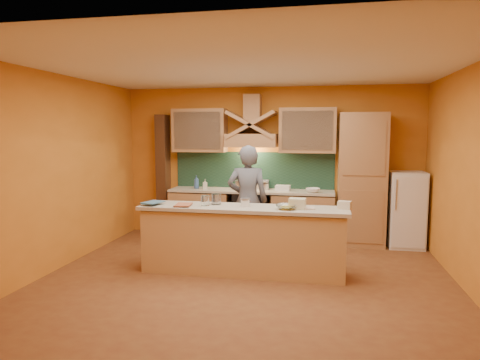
% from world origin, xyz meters
% --- Properties ---
extents(floor, '(5.50, 5.00, 0.01)m').
position_xyz_m(floor, '(0.00, 0.00, 0.00)').
color(floor, brown).
rests_on(floor, ground).
extents(ceiling, '(5.50, 5.00, 0.01)m').
position_xyz_m(ceiling, '(0.00, 0.00, 2.80)').
color(ceiling, white).
rests_on(ceiling, wall_back).
extents(wall_back, '(5.50, 0.02, 2.80)m').
position_xyz_m(wall_back, '(0.00, 2.50, 1.40)').
color(wall_back, orange).
rests_on(wall_back, floor).
extents(wall_front, '(5.50, 0.02, 2.80)m').
position_xyz_m(wall_front, '(0.00, -2.50, 1.40)').
color(wall_front, orange).
rests_on(wall_front, floor).
extents(wall_left, '(0.02, 5.00, 2.80)m').
position_xyz_m(wall_left, '(-2.75, 0.00, 1.40)').
color(wall_left, orange).
rests_on(wall_left, floor).
extents(wall_right, '(0.02, 5.00, 2.80)m').
position_xyz_m(wall_right, '(2.75, 0.00, 1.40)').
color(wall_right, orange).
rests_on(wall_right, floor).
extents(base_cabinet_left, '(1.10, 0.60, 0.86)m').
position_xyz_m(base_cabinet_left, '(-1.25, 2.20, 0.43)').
color(base_cabinet_left, '#B07D50').
rests_on(base_cabinet_left, floor).
extents(base_cabinet_right, '(1.10, 0.60, 0.86)m').
position_xyz_m(base_cabinet_right, '(0.65, 2.20, 0.43)').
color(base_cabinet_right, '#B07D50').
rests_on(base_cabinet_right, floor).
extents(counter_top, '(3.00, 0.62, 0.04)m').
position_xyz_m(counter_top, '(-0.30, 2.20, 0.90)').
color(counter_top, '#BBB29F').
rests_on(counter_top, base_cabinet_left).
extents(stove, '(0.60, 0.58, 0.90)m').
position_xyz_m(stove, '(-0.30, 2.20, 0.45)').
color(stove, black).
rests_on(stove, floor).
extents(backsplash, '(3.00, 0.03, 0.70)m').
position_xyz_m(backsplash, '(-0.30, 2.48, 1.25)').
color(backsplash, '#183629').
rests_on(backsplash, wall_back).
extents(range_hood, '(0.92, 0.50, 0.24)m').
position_xyz_m(range_hood, '(-0.30, 2.25, 1.82)').
color(range_hood, '#B07D50').
rests_on(range_hood, wall_back).
extents(hood_chimney, '(0.30, 0.30, 0.50)m').
position_xyz_m(hood_chimney, '(-0.30, 2.35, 2.40)').
color(hood_chimney, '#B07D50').
rests_on(hood_chimney, wall_back).
extents(upper_cabinet_left, '(1.00, 0.35, 0.80)m').
position_xyz_m(upper_cabinet_left, '(-1.30, 2.33, 2.00)').
color(upper_cabinet_left, '#B07D50').
rests_on(upper_cabinet_left, wall_back).
extents(upper_cabinet_right, '(1.00, 0.35, 0.80)m').
position_xyz_m(upper_cabinet_right, '(0.70, 2.33, 2.00)').
color(upper_cabinet_right, '#B07D50').
rests_on(upper_cabinet_right, wall_back).
extents(pantry_column, '(0.80, 0.60, 2.30)m').
position_xyz_m(pantry_column, '(1.65, 2.20, 1.15)').
color(pantry_column, '#B07D50').
rests_on(pantry_column, floor).
extents(fridge, '(0.58, 0.60, 1.30)m').
position_xyz_m(fridge, '(2.40, 2.20, 0.65)').
color(fridge, white).
rests_on(fridge, floor).
extents(trim_column_left, '(0.20, 0.30, 2.30)m').
position_xyz_m(trim_column_left, '(-2.05, 2.35, 1.15)').
color(trim_column_left, '#472816').
rests_on(trim_column_left, floor).
extents(island_body, '(2.80, 0.55, 0.88)m').
position_xyz_m(island_body, '(-0.10, 0.30, 0.44)').
color(island_body, tan).
rests_on(island_body, floor).
extents(island_top, '(2.90, 0.62, 0.05)m').
position_xyz_m(island_top, '(-0.10, 0.30, 0.92)').
color(island_top, '#BBB29F').
rests_on(island_top, island_body).
extents(person, '(0.69, 0.49, 1.77)m').
position_xyz_m(person, '(-0.18, 1.17, 0.88)').
color(person, slate).
rests_on(person, floor).
extents(pot_large, '(0.27, 0.27, 0.17)m').
position_xyz_m(pot_large, '(-0.49, 2.22, 0.98)').
color(pot_large, '#B3B3BA').
rests_on(pot_large, stove).
extents(pot_small, '(0.26, 0.26, 0.13)m').
position_xyz_m(pot_small, '(-0.09, 2.29, 0.97)').
color(pot_small, silver).
rests_on(pot_small, stove).
extents(soap_bottle_a, '(0.10, 0.10, 0.18)m').
position_xyz_m(soap_bottle_a, '(-1.16, 2.15, 1.01)').
color(soap_bottle_a, beige).
rests_on(soap_bottle_a, counter_top).
extents(soap_bottle_b, '(0.13, 0.13, 0.25)m').
position_xyz_m(soap_bottle_b, '(-1.33, 2.17, 1.04)').
color(soap_bottle_b, '#375B98').
rests_on(soap_bottle_b, counter_top).
extents(bowl_back, '(0.31, 0.31, 0.08)m').
position_xyz_m(bowl_back, '(0.82, 2.06, 0.96)').
color(bowl_back, white).
rests_on(bowl_back, counter_top).
extents(dish_rack, '(0.27, 0.22, 0.09)m').
position_xyz_m(dish_rack, '(0.28, 2.22, 0.97)').
color(dish_rack, white).
rests_on(dish_rack, counter_top).
extents(book_lower, '(0.25, 0.32, 0.03)m').
position_xyz_m(book_lower, '(-1.03, 0.18, 0.96)').
color(book_lower, '#A2553A').
rests_on(book_lower, island_top).
extents(book_upper, '(0.30, 0.35, 0.02)m').
position_xyz_m(book_upper, '(-1.48, 0.22, 0.98)').
color(book_upper, teal).
rests_on(book_upper, island_top).
extents(jar_large, '(0.14, 0.14, 0.15)m').
position_xyz_m(jar_large, '(-0.51, 0.41, 1.02)').
color(jar_large, silver).
rests_on(jar_large, island_top).
extents(jar_small, '(0.15, 0.15, 0.14)m').
position_xyz_m(jar_small, '(-0.63, 0.28, 1.02)').
color(jar_small, white).
rests_on(jar_small, island_top).
extents(kitchen_scale, '(0.13, 0.13, 0.09)m').
position_xyz_m(kitchen_scale, '(-0.07, 0.33, 0.99)').
color(kitchen_scale, white).
rests_on(kitchen_scale, island_top).
extents(mixing_bowl, '(0.31, 0.31, 0.07)m').
position_xyz_m(mixing_bowl, '(0.51, 0.20, 0.98)').
color(mixing_bowl, white).
rests_on(mixing_bowl, island_top).
extents(cloth, '(0.24, 0.20, 0.01)m').
position_xyz_m(cloth, '(0.78, 0.30, 0.95)').
color(cloth, beige).
rests_on(cloth, island_top).
extents(grocery_bag_a, '(0.23, 0.19, 0.14)m').
position_xyz_m(grocery_bag_a, '(0.65, 0.27, 1.02)').
color(grocery_bag_a, beige).
rests_on(grocery_bag_a, island_top).
extents(grocery_bag_b, '(0.20, 0.17, 0.10)m').
position_xyz_m(grocery_bag_b, '(1.28, 0.39, 1.00)').
color(grocery_bag_b, beige).
rests_on(grocery_bag_b, island_top).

